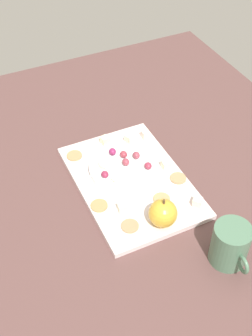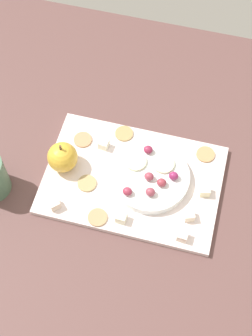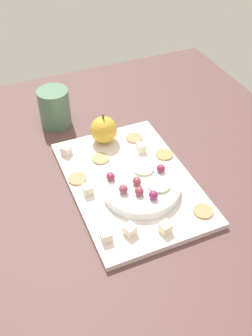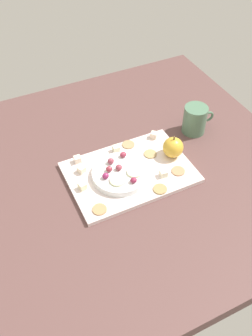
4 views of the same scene
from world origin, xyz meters
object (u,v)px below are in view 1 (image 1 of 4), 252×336
(grape_4, at_px, (105,174))
(cracker_3, at_px, (130,226))
(apple_whole, at_px, (163,213))
(cheese_cube_4, at_px, (197,202))
(cheese_cube_0, at_px, (105,140))
(apple_slice_1, at_px, (107,163))
(grape_5, at_px, (126,162))
(serving_dish, at_px, (122,168))
(cracker_4, at_px, (99,206))
(platter, at_px, (131,181))
(cup, at_px, (230,245))
(apple_slice_0, at_px, (120,177))
(grape_1, at_px, (148,166))
(cheese_cube_3, at_px, (166,165))
(cracker_2, at_px, (74,156))
(cheese_cube_1, at_px, (130,138))
(grape_3, at_px, (113,152))
(cracker_1, at_px, (163,199))
(cracker_0, at_px, (178,178))
(grape_2, at_px, (136,157))
(cheese_cube_2, at_px, (122,208))
(grape_0, at_px, (124,154))
(cheese_cube_5, at_px, (146,135))

(grape_4, bearing_deg, cracker_3, 178.31)
(apple_whole, relative_size, cheese_cube_4, 3.15)
(cheese_cube_0, relative_size, apple_slice_1, 0.45)
(cheese_cube_0, bearing_deg, grape_5, -176.99)
(serving_dish, relative_size, cracker_4, 4.12)
(platter, distance_m, cup, 0.30)
(cheese_cube_0, height_order, apple_slice_0, apple_slice_0)
(grape_1, bearing_deg, apple_whole, 164.66)
(cheese_cube_4, bearing_deg, cracker_3, 86.99)
(cheese_cube_3, relative_size, cracker_2, 0.51)
(cheese_cube_1, xyz_separation_m, grape_5, (-0.10, 0.06, 0.02))
(cheese_cube_0, height_order, grape_3, grape_3)
(cracker_4, distance_m, grape_5, 0.14)
(serving_dish, relative_size, grape_1, 8.29)
(apple_whole, relative_size, cracker_1, 1.61)
(cracker_0, xyz_separation_m, grape_2, (0.09, 0.07, 0.03))
(cheese_cube_2, bearing_deg, cup, -143.92)
(platter, height_order, cracker_3, cracker_3)
(cheese_cube_0, height_order, cheese_cube_3, same)
(apple_slice_0, bearing_deg, grape_4, 58.90)
(apple_slice_0, relative_size, cup, 0.42)
(grape_2, xyz_separation_m, grape_4, (-0.02, 0.09, -0.00))
(platter, relative_size, grape_0, 18.65)
(cracker_1, xyz_separation_m, grape_4, (0.11, 0.10, 0.03))
(platter, height_order, apple_slice_1, apple_slice_1)
(grape_2, bearing_deg, grape_5, 101.87)
(cheese_cube_5, distance_m, cracker_3, 0.31)
(platter, bearing_deg, cheese_cube_5, -39.41)
(grape_0, bearing_deg, cheese_cube_4, -155.17)
(grape_0, xyz_separation_m, grape_1, (-0.06, -0.04, -0.00))
(cracker_0, relative_size, cracker_1, 1.00)
(serving_dish, relative_size, cheese_cube_3, 8.07)
(cheese_cube_2, distance_m, cheese_cube_5, 0.27)
(serving_dish, xyz_separation_m, grape_3, (0.05, 0.01, 0.02))
(cheese_cube_2, distance_m, grape_5, 0.13)
(cheese_cube_1, bearing_deg, cheese_cube_4, -170.80)
(cracker_0, relative_size, cup, 0.36)
(cheese_cube_1, height_order, cheese_cube_5, same)
(cracker_0, xyz_separation_m, cracker_2, (0.19, 0.20, 0.00))
(apple_slice_1, xyz_separation_m, cup, (-0.34, -0.13, 0.01))
(platter, height_order, serving_dish, serving_dish)
(cracker_0, xyz_separation_m, grape_3, (0.13, 0.12, 0.03))
(cheese_cube_4, relative_size, apple_slice_1, 0.45)
(cracker_0, height_order, grape_4, grape_4)
(cheese_cube_2, bearing_deg, cracker_2, 9.00)
(cracker_1, distance_m, grape_3, 0.18)
(cheese_cube_2, relative_size, grape_0, 1.03)
(platter, relative_size, grape_2, 18.65)
(cheese_cube_0, relative_size, cheese_cube_3, 1.00)
(cup, bearing_deg, apple_slice_1, 20.13)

